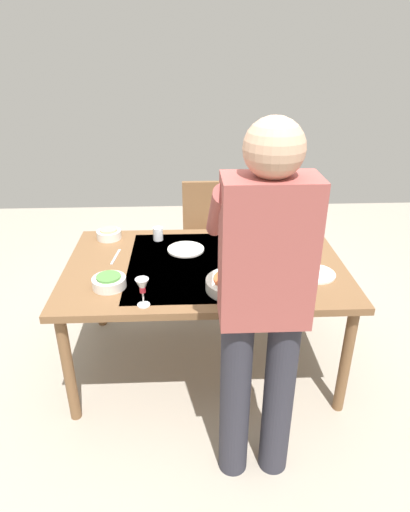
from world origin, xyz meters
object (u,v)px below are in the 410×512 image
at_px(dining_table, 205,273).
at_px(dinner_plate_near, 315,274).
at_px(chair_near, 208,233).
at_px(water_cup_near_right, 158,234).
at_px(serving_bowl_pasta, 234,284).
at_px(water_cup_near_left, 305,290).
at_px(wine_glass_left, 142,287).
at_px(wine_bottle, 246,238).
at_px(side_bowl_bread, 109,234).
at_px(person_server, 263,298).
at_px(water_cup_far_left, 245,259).
at_px(dinner_plate_far, 186,249).
at_px(side_bowl_salad, 109,281).

distance_m(dining_table, dinner_plate_near, 0.64).
distance_m(chair_near, water_cup_near_right, 0.70).
bearing_deg(dinner_plate_near, serving_bowl_pasta, 16.07).
distance_m(water_cup_near_left, dinner_plate_near, 0.28).
bearing_deg(dining_table, wine_glass_left, 53.48).
distance_m(chair_near, wine_bottle, 0.87).
distance_m(water_cup_near_right, serving_bowl_pasta, 0.78).
xyz_separation_m(wine_glass_left, water_cup_near_left, (-0.81, -0.03, -0.05)).
height_order(side_bowl_bread, dinner_plate_near, side_bowl_bread).
bearing_deg(wine_glass_left, dining_table, -126.52).
height_order(person_server, water_cup_far_left, person_server).
height_order(wine_glass_left, dinner_plate_far, wine_glass_left).
height_order(water_cup_near_left, serving_bowl_pasta, water_cup_near_left).
relative_size(chair_near, wine_glass_left, 6.03).
bearing_deg(dining_table, dinner_plate_near, 165.01).
bearing_deg(dining_table, side_bowl_bread, -32.31).
relative_size(dinner_plate_near, dinner_plate_far, 1.00).
relative_size(water_cup_near_right, side_bowl_bread, 0.54).
xyz_separation_m(water_cup_near_right, side_bowl_salad, (0.23, 0.60, -0.01)).
bearing_deg(dinner_plate_far, person_server, 107.98).
bearing_deg(water_cup_near_right, side_bowl_bread, -6.56).
distance_m(wine_glass_left, water_cup_near_right, 0.80).
distance_m(wine_bottle, dinner_plate_near, 0.46).
height_order(dining_table, water_cup_near_right, water_cup_near_right).
bearing_deg(side_bowl_salad, side_bowl_bread, -81.34).
xyz_separation_m(dining_table, wine_glass_left, (0.33, 0.44, 0.17)).
bearing_deg(side_bowl_bread, side_bowl_salad, 98.66).
xyz_separation_m(wine_bottle, wine_glass_left, (0.58, 0.55, -0.01)).
height_order(person_server, side_bowl_bread, person_server).
height_order(dining_table, chair_near, chair_near).
relative_size(dining_table, chair_near, 1.80).
bearing_deg(water_cup_far_left, person_server, 88.16).
xyz_separation_m(person_server, dinner_plate_far, (0.31, -0.97, -0.23)).
relative_size(water_cup_far_left, dinner_plate_near, 0.47).
bearing_deg(water_cup_near_left, dining_table, -40.05).
height_order(water_cup_far_left, serving_bowl_pasta, water_cup_far_left).
relative_size(wine_glass_left, water_cup_near_right, 1.75).
relative_size(wine_bottle, side_bowl_bread, 1.85).
xyz_separation_m(serving_bowl_pasta, dinner_plate_far, (0.25, -0.49, -0.03)).
bearing_deg(dinner_plate_far, dining_table, 120.91).
bearing_deg(person_server, side_bowl_bread, -55.00).
bearing_deg(water_cup_near_left, water_cup_near_right, -44.38).
relative_size(wine_bottle, wine_glass_left, 1.96).
bearing_deg(serving_bowl_pasta, dining_table, -65.03).
bearing_deg(dining_table, water_cup_near_right, -50.39).
bearing_deg(wine_glass_left, side_bowl_salad, -43.98).
height_order(person_server, dinner_plate_near, person_server).
bearing_deg(water_cup_near_left, water_cup_far_left, -53.19).
bearing_deg(chair_near, water_cup_near_left, 107.87).
bearing_deg(water_cup_far_left, wine_bottle, -99.09).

